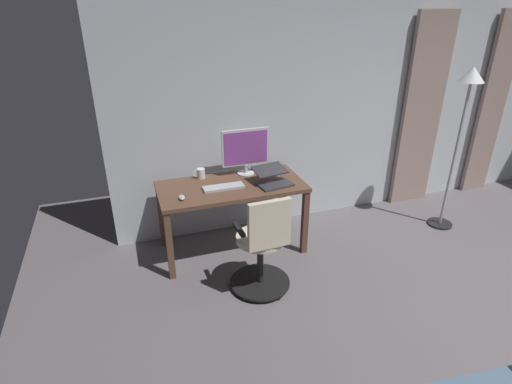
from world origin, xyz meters
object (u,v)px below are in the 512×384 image
Objects in this scene: mug_coffee at (200,173)px; floor_lamp at (465,109)px; computer_monitor at (245,149)px; computer_mouse at (182,197)px; desk at (231,193)px; computer_keyboard at (223,187)px; office_chair at (263,248)px; laptop at (273,179)px.

floor_lamp is at bearing 168.09° from mug_coffee.
computer_mouse is at bearing 27.62° from computer_monitor.
desk is 0.50m from computer_monitor.
computer_monitor is at bearing -138.45° from computer_keyboard.
computer_monitor reaches higher than computer_keyboard.
floor_lamp is at bearing 172.89° from desk.
computer_mouse reaches higher than desk.
computer_monitor is (-0.16, -0.99, 0.57)m from office_chair.
computer_keyboard is 0.22× the size of floor_lamp.
computer_monitor is at bearing -13.47° from floor_lamp.
laptop is at bearing -176.71° from computer_mouse.
office_chair is (-0.07, 0.76, -0.20)m from desk.
computer_mouse is at bearing -2.79° from floor_lamp.
computer_keyboard is at bearing -15.13° from laptop.
office_chair is 0.81m from laptop.
mug_coffee is at bearing -38.56° from laptop.
computer_mouse is at bearing 57.86° from mug_coffee.
computer_monitor reaches higher than mug_coffee.
office_chair is 0.90m from computer_mouse.
office_chair is at bearing 95.30° from desk.
laptop is at bearing 173.75° from computer_keyboard.
computer_monitor is 0.28× the size of floor_lamp.
mug_coffee reaches higher than computer_mouse.
desk is at bearing 133.49° from mug_coffee.
floor_lamp reaches higher than office_chair.
floor_lamp is at bearing 174.35° from computer_keyboard.
mug_coffee is at bearing -63.61° from computer_keyboard.
computer_monitor is at bearing 78.57° from office_chair.
office_chair reaches higher than computer_mouse.
computer_monitor is at bearing -152.38° from computer_mouse.
office_chair reaches higher than laptop.
laptop reaches higher than desk.
computer_keyboard is 2.68m from floor_lamp.
office_chair is at bearing 103.13° from computer_keyboard.
floor_lamp reaches higher than computer_mouse.
floor_lamp reaches higher than computer_keyboard.
computer_keyboard is (0.32, 0.29, -0.27)m from computer_monitor.
computer_keyboard is at bearing 100.75° from office_chair.
mug_coffee is at bearing -11.91° from floor_lamp.
computer_monitor is 0.51m from computer_keyboard.
computer_mouse is (0.43, 0.11, 0.01)m from computer_keyboard.
floor_lamp is (-2.42, -0.45, 0.94)m from office_chair.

